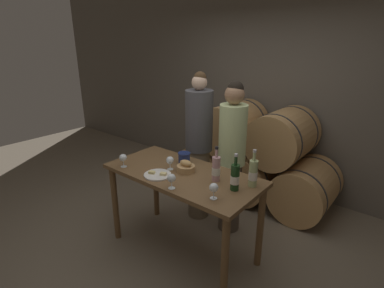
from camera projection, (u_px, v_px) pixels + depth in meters
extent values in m
plane|color=#726654|center=(183.00, 249.00, 3.16)|extent=(10.00, 10.00, 0.00)
cube|color=#60594F|center=(279.00, 77.00, 4.11)|extent=(10.00, 0.12, 3.20)
cylinder|color=tan|center=(212.00, 161.00, 4.56)|extent=(0.67, 0.83, 0.67)
cylinder|color=#2D2D33|center=(201.00, 167.00, 4.37)|extent=(0.68, 0.02, 0.68)
cylinder|color=#2D2D33|center=(222.00, 156.00, 4.75)|extent=(0.68, 0.02, 0.68)
cylinder|color=tan|center=(254.00, 174.00, 4.14)|extent=(0.67, 0.83, 0.67)
cylinder|color=#2D2D33|center=(244.00, 180.00, 3.94)|extent=(0.68, 0.02, 0.68)
cylinder|color=#2D2D33|center=(263.00, 168.00, 4.33)|extent=(0.68, 0.02, 0.68)
cylinder|color=tan|center=(305.00, 189.00, 3.71)|extent=(0.67, 0.83, 0.67)
cylinder|color=#2D2D33|center=(297.00, 197.00, 3.52)|extent=(0.68, 0.02, 0.68)
cylinder|color=#2D2D33|center=(313.00, 182.00, 3.90)|extent=(0.68, 0.02, 0.68)
cylinder|color=tan|center=(234.00, 127.00, 4.15)|extent=(0.67, 0.83, 0.67)
cylinder|color=#2D2D33|center=(223.00, 131.00, 3.95)|extent=(0.68, 0.02, 0.68)
cylinder|color=#2D2D33|center=(244.00, 123.00, 4.34)|extent=(0.68, 0.02, 0.68)
cylinder|color=tan|center=(283.00, 137.00, 3.72)|extent=(0.67, 0.83, 0.67)
cylinder|color=#2D2D33|center=(274.00, 142.00, 3.53)|extent=(0.68, 0.02, 0.68)
cylinder|color=#2D2D33|center=(291.00, 132.00, 3.91)|extent=(0.68, 0.02, 0.68)
cylinder|color=brown|center=(115.00, 204.00, 3.21)|extent=(0.06, 0.06, 0.85)
cylinder|color=brown|center=(225.00, 262.00, 2.37)|extent=(0.06, 0.06, 0.85)
cylinder|color=brown|center=(156.00, 184.00, 3.66)|extent=(0.06, 0.06, 0.85)
cylinder|color=brown|center=(260.00, 227.00, 2.81)|extent=(0.06, 0.06, 0.85)
cube|color=brown|center=(182.00, 174.00, 2.87)|extent=(1.53, 0.72, 0.04)
cylinder|color=#756651|center=(199.00, 183.00, 3.65)|extent=(0.26, 0.26, 0.87)
cylinder|color=#4C4C51|center=(199.00, 121.00, 3.39)|extent=(0.32, 0.32, 0.69)
sphere|color=beige|center=(199.00, 82.00, 3.25)|extent=(0.17, 0.17, 0.17)
sphere|color=#47331E|center=(200.00, 78.00, 3.24)|extent=(0.14, 0.14, 0.14)
cylinder|color=#4C4238|center=(230.00, 196.00, 3.39)|extent=(0.24, 0.24, 0.82)
cylinder|color=beige|center=(233.00, 135.00, 3.15)|extent=(0.29, 0.29, 0.65)
sphere|color=#997051|center=(235.00, 95.00, 3.01)|extent=(0.20, 0.20, 0.20)
sphere|color=black|center=(236.00, 89.00, 3.00)|extent=(0.17, 0.17, 0.17)
cylinder|color=#193819|center=(235.00, 178.00, 2.50)|extent=(0.07, 0.07, 0.23)
cylinder|color=#193819|center=(236.00, 161.00, 2.45)|extent=(0.03, 0.03, 0.08)
cylinder|color=#B7B7BC|center=(236.00, 155.00, 2.43)|extent=(0.03, 0.03, 0.02)
cylinder|color=white|center=(235.00, 179.00, 2.50)|extent=(0.08, 0.08, 0.07)
cylinder|color=#ADBC7F|center=(253.00, 173.00, 2.56)|extent=(0.07, 0.07, 0.24)
cylinder|color=#ADBC7F|center=(254.00, 157.00, 2.51)|extent=(0.03, 0.03, 0.08)
cylinder|color=#B7B7BC|center=(255.00, 151.00, 2.49)|extent=(0.03, 0.03, 0.02)
cylinder|color=white|center=(253.00, 176.00, 2.57)|extent=(0.08, 0.08, 0.08)
cylinder|color=#BC8E93|center=(216.00, 169.00, 2.66)|extent=(0.07, 0.07, 0.23)
cylinder|color=#BC8E93|center=(217.00, 153.00, 2.61)|extent=(0.03, 0.03, 0.08)
cylinder|color=black|center=(217.00, 148.00, 2.59)|extent=(0.03, 0.03, 0.02)
cylinder|color=white|center=(216.00, 171.00, 2.67)|extent=(0.08, 0.08, 0.07)
cylinder|color=navy|center=(184.00, 158.00, 3.07)|extent=(0.12, 0.12, 0.11)
cylinder|color=navy|center=(184.00, 153.00, 3.05)|extent=(0.13, 0.13, 0.01)
cylinder|color=tan|center=(186.00, 168.00, 2.87)|extent=(0.17, 0.17, 0.06)
ellipsoid|color=tan|center=(186.00, 163.00, 2.86)|extent=(0.13, 0.08, 0.06)
cylinder|color=white|center=(158.00, 175.00, 2.79)|extent=(0.26, 0.26, 0.01)
cube|color=beige|center=(163.00, 174.00, 2.77)|extent=(0.07, 0.06, 0.02)
cube|color=#E0CC7F|center=(152.00, 172.00, 2.80)|extent=(0.07, 0.06, 0.02)
cylinder|color=white|center=(124.00, 167.00, 2.99)|extent=(0.06, 0.06, 0.00)
cylinder|color=white|center=(124.00, 164.00, 2.98)|extent=(0.01, 0.01, 0.06)
sphere|color=white|center=(123.00, 158.00, 2.96)|extent=(0.07, 0.07, 0.07)
cylinder|color=white|center=(170.00, 169.00, 2.93)|extent=(0.06, 0.06, 0.00)
cylinder|color=white|center=(170.00, 166.00, 2.92)|extent=(0.01, 0.01, 0.06)
sphere|color=white|center=(170.00, 160.00, 2.90)|extent=(0.07, 0.07, 0.07)
cylinder|color=white|center=(172.00, 188.00, 2.56)|extent=(0.06, 0.06, 0.00)
cylinder|color=white|center=(172.00, 185.00, 2.55)|extent=(0.01, 0.01, 0.06)
sphere|color=white|center=(171.00, 178.00, 2.53)|extent=(0.07, 0.07, 0.07)
cylinder|color=white|center=(214.00, 198.00, 2.39)|extent=(0.06, 0.06, 0.00)
cylinder|color=white|center=(214.00, 195.00, 2.38)|extent=(0.01, 0.01, 0.06)
sphere|color=white|center=(214.00, 188.00, 2.36)|extent=(0.07, 0.07, 0.07)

